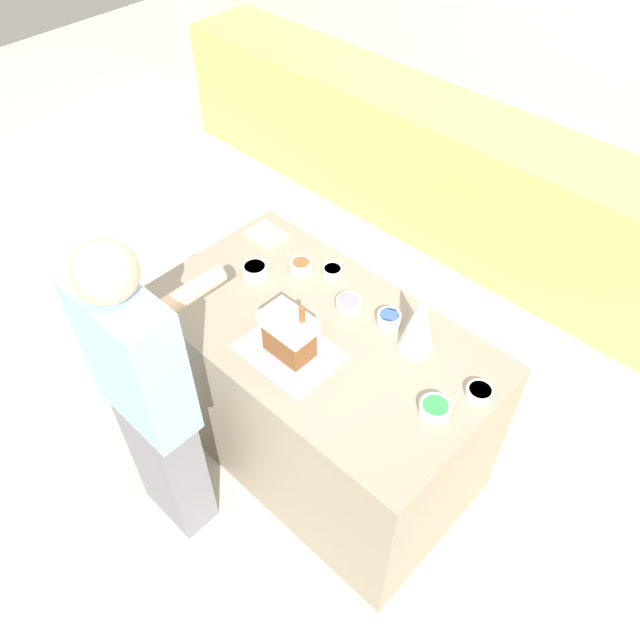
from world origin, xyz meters
name	(u,v)px	position (x,y,z in m)	size (l,w,h in m)	color
ground_plane	(320,448)	(0.00, 0.00, 0.00)	(12.00, 12.00, 0.00)	beige
wall_back	(598,70)	(0.00, 2.29, 1.30)	(8.00, 0.05, 2.60)	beige
back_cabinet_block	(532,215)	(0.00, 1.96, 0.46)	(6.00, 0.60, 0.93)	#DBBC60
kitchen_island	(320,396)	(0.00, 0.00, 0.47)	(1.53, 0.86, 0.94)	gray
baking_tray	(290,352)	(0.00, -0.18, 0.94)	(0.40, 0.31, 0.01)	#9E9EA8
gingerbread_house	(290,334)	(0.00, -0.18, 1.05)	(0.21, 0.14, 0.28)	brown
decorative_tree	(419,321)	(0.35, 0.20, 1.09)	(0.15, 0.15, 0.31)	silver
candy_bowl_center_rear	(301,266)	(-0.32, 0.21, 0.96)	(0.10, 0.10, 0.05)	white
candy_bowl_far_right	(255,270)	(-0.46, 0.05, 0.96)	(0.12, 0.12, 0.05)	silver
candy_bowl_front_corner	(435,408)	(0.60, -0.01, 0.96)	(0.12, 0.12, 0.04)	white
candy_bowl_beside_tree	(349,303)	(0.00, 0.18, 0.96)	(0.11, 0.11, 0.04)	silver
candy_bowl_far_left	(480,392)	(0.68, 0.17, 0.96)	(0.11, 0.11, 0.04)	white
candy_bowl_near_tray_left	(389,319)	(0.19, 0.23, 0.97)	(0.10, 0.10, 0.05)	silver
candy_bowl_near_tray_right	(332,271)	(-0.19, 0.29, 0.96)	(0.09, 0.09, 0.04)	silver
cookbook	(266,236)	(-0.62, 0.26, 0.95)	(0.19, 0.15, 0.02)	#CCB78C
person	(149,401)	(-0.27, -0.70, 0.86)	(0.44, 0.54, 1.66)	slate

